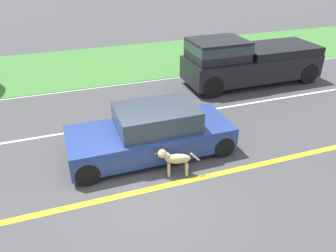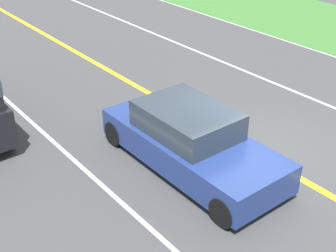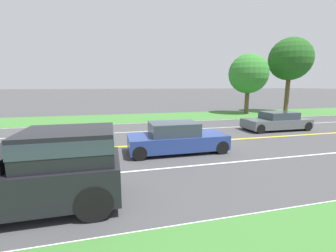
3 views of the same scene
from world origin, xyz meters
TOP-DOWN VIEW (x-y plane):
  - ground_plane at (0.00, 0.00)m, footprint 400.00×400.00m
  - centre_divider_line at (0.00, 0.00)m, footprint 0.18×160.00m
  - lane_edge_line_right at (7.00, 0.00)m, footprint 0.14×160.00m
  - lane_edge_line_left at (-7.00, 0.00)m, footprint 0.14×160.00m
  - lane_dash_same_dir at (3.50, 0.00)m, footprint 0.10×160.00m
  - lane_dash_oncoming at (-3.50, 0.00)m, footprint 0.10×160.00m
  - grass_verge_left at (-10.00, 0.00)m, footprint 6.00×160.00m
  - ego_car at (1.54, -0.70)m, footprint 1.85×4.51m
  - dog at (0.37, -0.93)m, footprint 0.43×1.13m
  - pickup_truck at (5.39, -6.01)m, footprint 2.06×5.72m
  - oncoming_car at (-1.83, 7.53)m, footprint 1.89×4.51m
  - roadside_tree_left_near at (-10.34, 10.69)m, footprint 4.14×4.14m
  - roadside_tree_left_far at (-10.30, 15.76)m, footprint 4.61×4.61m

SIDE VIEW (x-z plane):
  - ground_plane at x=0.00m, z-range 0.00..0.00m
  - centre_divider_line at x=0.00m, z-range 0.00..0.01m
  - lane_edge_line_right at x=7.00m, z-range 0.00..0.01m
  - lane_edge_line_left at x=-7.00m, z-range 0.00..0.01m
  - lane_dash_same_dir at x=3.50m, z-range 0.00..0.01m
  - lane_dash_oncoming at x=-3.50m, z-range 0.00..0.01m
  - grass_verge_left at x=-10.00m, z-range 0.00..0.03m
  - dog at x=0.37m, z-range 0.10..0.89m
  - oncoming_car at x=-1.83m, z-range -0.04..1.22m
  - ego_car at x=1.54m, z-range -0.06..1.34m
  - pickup_truck at x=5.39m, z-range 0.02..2.00m
  - roadside_tree_left_near at x=-10.34m, z-range 1.08..7.44m
  - roadside_tree_left_far at x=-10.30m, z-range 1.77..10.00m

